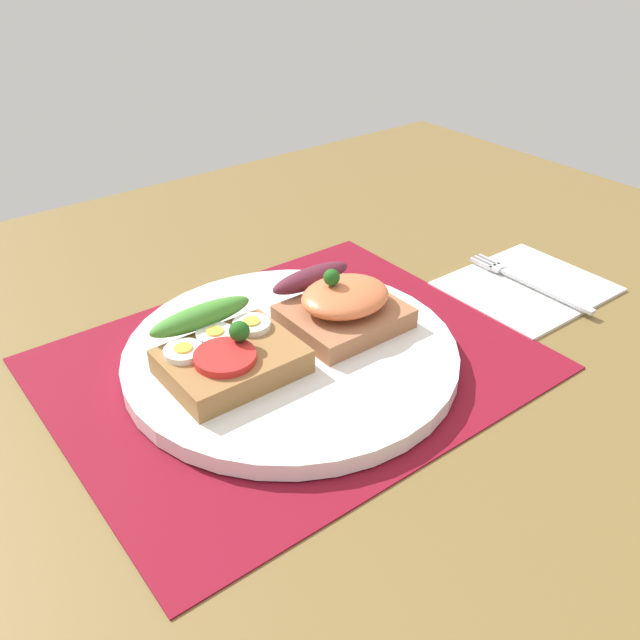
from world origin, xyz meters
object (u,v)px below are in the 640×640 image
sandwich_egg_tomato (225,351)px  sandwich_salmon (341,304)px  fork (526,281)px  plate (291,354)px  napkin (527,286)px

sandwich_egg_tomato → sandwich_salmon: 11.23cm
fork → plate: bearing=172.3°
napkin → plate: bearing=171.9°
napkin → sandwich_salmon: bearing=168.6°
sandwich_egg_tomato → fork: bearing=-7.8°
sandwich_egg_tomato → sandwich_salmon: (11.22, -0.39, 0.37)cm
sandwich_egg_tomato → fork: sandwich_egg_tomato is taller
napkin → fork: fork is taller
sandwich_salmon → sandwich_egg_tomato: bearing=178.0°
napkin → fork: bearing=100.4°
sandwich_egg_tomato → sandwich_salmon: sandwich_salmon is taller
plate → sandwich_egg_tomato: bearing=171.7°
sandwich_salmon → fork: size_ratio=0.68×
sandwich_salmon → fork: bearing=-10.9°
plate → sandwich_salmon: (5.60, 0.43, 2.59)cm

